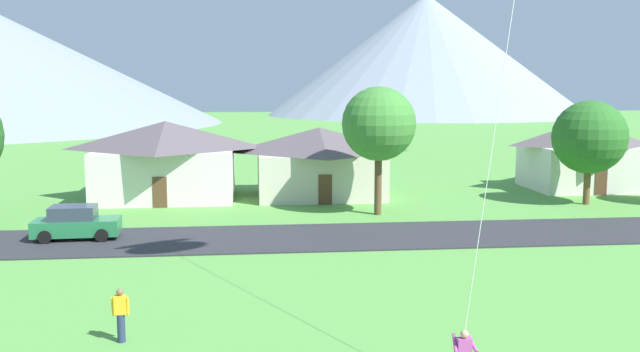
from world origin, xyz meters
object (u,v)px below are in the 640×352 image
Objects in this scene: house_right_center at (166,158)px; tree_near_left at (589,137)px; parked_car_green_west_end at (76,223)px; watcher_person at (121,314)px; house_leftmost at (581,154)px; house_left_center at (319,160)px; tree_right_of_center at (379,124)px.

tree_near_left is (27.79, -5.45, 1.65)m from house_right_center.
parked_car_green_west_end is 2.55× the size of watcher_person.
parked_car_green_west_end is (-33.64, -13.80, -1.79)m from house_leftmost.
watcher_person is at bearing -71.38° from parked_car_green_west_end.
house_right_center is at bearing -179.83° from house_left_center.
watcher_person is (4.82, -14.31, 0.01)m from parked_car_green_west_end.
house_leftmost is 4.88× the size of watcher_person.
parked_car_green_west_end is at bearing -157.70° from house_leftmost.
house_leftmost is at bearing 2.02° from house_right_center.
tree_right_of_center is at bearing -29.32° from house_right_center.
house_leftmost is 1.91× the size of parked_car_green_west_end.
house_left_center is 18.10m from tree_near_left.
parked_car_green_west_end is at bearing -162.57° from tree_right_of_center.
parked_car_green_west_end is at bearing -137.01° from house_left_center.
tree_right_of_center is (13.44, -7.55, 2.70)m from house_right_center.
tree_right_of_center is 23.15m from watcher_person.
house_left_center is 28.52m from watcher_person.
house_right_center reaches higher than house_left_center.
house_leftmost is 30.63m from house_right_center.
tree_near_left is 31.87m from parked_car_green_west_end.
watcher_person is at bearing -140.31° from tree_near_left.
house_leftmost is 36.41m from parked_car_green_west_end.
house_right_center is 1.45× the size of tree_near_left.
house_left_center is 8.61m from tree_right_of_center.
house_leftmost is 0.88× the size of house_left_center.
watcher_person is at bearing -135.72° from house_leftmost.
tree_near_left reaches higher than house_left_center.
watcher_person is (-26.00, -21.57, -3.54)m from tree_near_left.
watcher_person is at bearing -120.88° from tree_right_of_center.
house_right_center is 5.93× the size of watcher_person.
tree_right_of_center is 4.62× the size of watcher_person.
house_left_center is 1.20× the size of tree_right_of_center.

